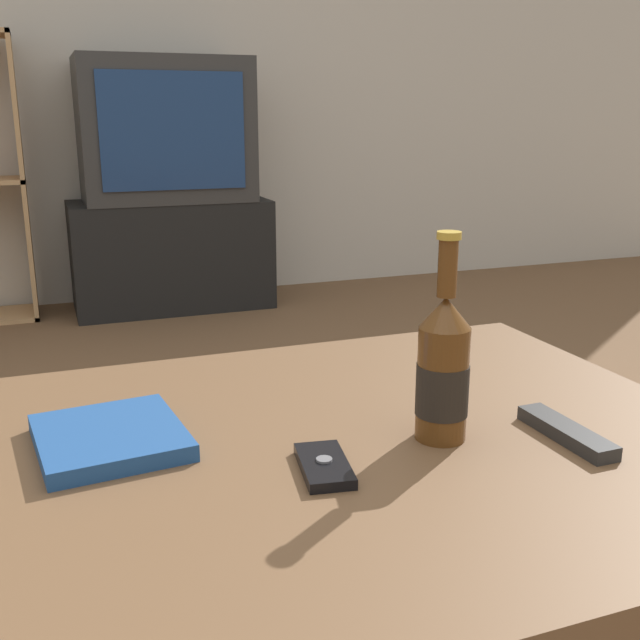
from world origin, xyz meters
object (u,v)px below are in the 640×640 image
tv_stand (172,255)px  cell_phone (324,466)px  remote_control (566,432)px  beer_bottle (443,370)px  television (165,130)px  table_book (110,437)px

tv_stand → cell_phone: bearing=-95.6°
tv_stand → remote_control: 2.86m
beer_bottle → cell_phone: bearing=-168.8°
tv_stand → television: size_ratio=1.20×
tv_stand → television: (0.00, -0.00, 0.59)m
tv_stand → beer_bottle: 2.80m
remote_control → table_book: (-0.60, 0.20, 0.00)m
cell_phone → table_book: bearing=154.3°
beer_bottle → remote_control: beer_bottle is taller
tv_stand → beer_bottle: (-0.09, -2.78, 0.32)m
cell_phone → beer_bottle: bearing=20.6°
cell_phone → tv_stand: bearing=93.7°
cell_phone → remote_control: size_ratio=0.74×
cell_phone → television: bearing=93.7°
television → cell_phone: (-0.28, -2.81, -0.36)m
tv_stand → remote_control: bearing=-88.6°
beer_bottle → cell_phone: 0.21m
beer_bottle → television: bearing=88.1°
remote_control → table_book: bearing=160.6°
tv_stand → remote_control: tv_stand is taller
cell_phone → table_book: 0.30m
table_book → beer_bottle: bearing=-23.1°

